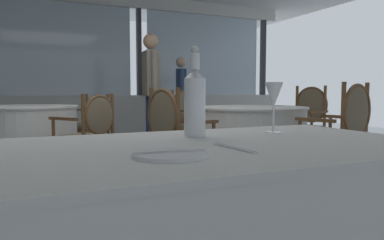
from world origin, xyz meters
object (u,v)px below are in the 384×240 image
object	(u,v)px
water_bottle	(195,101)
dining_chair_1_0	(342,132)
wine_glass	(274,96)
dining_chair_1_3	(174,133)
dining_chair_1_1	(305,119)
diner_person_0	(181,93)
diner_person_1	(151,85)
side_plate	(170,154)
dining_chair_1_2	(190,120)
dining_chair_0_2	(91,121)
dining_chair_0_1	(90,131)

from	to	relation	value
water_bottle	dining_chair_1_0	world-z (taller)	water_bottle
wine_glass	dining_chair_1_3	xyz separation A→B (m)	(0.28, 1.85, -0.36)
dining_chair_1_1	dining_chair_1_3	distance (m)	2.07
diner_person_0	diner_person_1	bearing A→B (deg)	74.27
side_plate	wine_glass	distance (m)	0.66
water_bottle	dining_chair_1_3	distance (m)	1.96
diner_person_1	dining_chair_1_2	bearing A→B (deg)	-68.64
dining_chair_0_2	diner_person_0	distance (m)	2.43
dining_chair_1_0	diner_person_1	bearing A→B (deg)	0.37
dining_chair_1_3	diner_person_0	world-z (taller)	diner_person_0
dining_chair_0_1	water_bottle	bearing A→B (deg)	144.00
dining_chair_1_0	dining_chair_1_3	size ratio (longest dim) A/B	1.04
water_bottle	diner_person_0	distance (m)	5.76
dining_chair_1_0	diner_person_1	distance (m)	2.97
water_bottle	side_plate	bearing A→B (deg)	-122.92
dining_chair_1_3	diner_person_1	xyz separation A→B (m)	(0.45, 2.11, 0.46)
side_plate	wine_glass	xyz separation A→B (m)	(0.56, 0.33, 0.14)
wine_glass	dining_chair_1_3	size ratio (longest dim) A/B	0.21
dining_chair_1_2	diner_person_0	size ratio (longest dim) A/B	0.60
dining_chair_1_0	water_bottle	bearing A→B (deg)	104.59
dining_chair_0_2	dining_chair_1_0	size ratio (longest dim) A/B	0.89
dining_chair_0_2	dining_chair_1_2	bearing A→B (deg)	107.90
wine_glass	dining_chair_1_0	world-z (taller)	dining_chair_1_0
dining_chair_1_1	dining_chair_1_3	size ratio (longest dim) A/B	1.04
side_plate	dining_chair_1_3	bearing A→B (deg)	68.90
wine_glass	dining_chair_1_1	xyz separation A→B (m)	(2.27, 2.42, -0.33)
side_plate	wine_glass	size ratio (longest dim) A/B	0.97
diner_person_0	dining_chair_0_1	bearing A→B (deg)	73.50
wine_glass	dining_chair_1_2	xyz separation A→B (m)	(0.99, 3.12, -0.35)
side_plate	dining_chair_1_0	world-z (taller)	dining_chair_1_0
dining_chair_1_2	diner_person_0	bearing A→B (deg)	144.90
water_bottle	dining_chair_0_2	size ratio (longest dim) A/B	0.37
dining_chair_0_2	diner_person_1	world-z (taller)	diner_person_1
water_bottle	dining_chair_1_3	size ratio (longest dim) A/B	0.34
wine_glass	dining_chair_0_1	world-z (taller)	wine_glass
dining_chair_0_1	dining_chair_1_1	world-z (taller)	dining_chair_1_1
dining_chair_0_1	dining_chair_0_2	xyz separation A→B (m)	(0.20, 1.36, -0.00)
dining_chair_1_1	wine_glass	bearing A→B (deg)	30.81
diner_person_0	diner_person_1	xyz separation A→B (m)	(-1.04, -1.42, 0.12)
dining_chair_1_2	wine_glass	bearing A→B (deg)	-33.63
diner_person_1	diner_person_0	bearing A→B (deg)	57.74
wine_glass	diner_person_0	size ratio (longest dim) A/B	0.13
water_bottle	dining_chair_1_2	size ratio (longest dim) A/B	0.34
dining_chair_1_1	dining_chair_0_2	bearing A→B (deg)	-48.20
wine_glass	water_bottle	bearing A→B (deg)	176.72
side_plate	dining_chair_1_0	size ratio (longest dim) A/B	0.19
dining_chair_1_0	diner_person_1	xyz separation A→B (m)	(-0.83, 2.82, 0.43)
wine_glass	diner_person_0	xyz separation A→B (m)	(1.77, 5.38, -0.01)
diner_person_1	dining_chair_1_1	bearing A→B (deg)	-41.00
dining_chair_0_1	dining_chair_0_2	world-z (taller)	dining_chair_0_1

